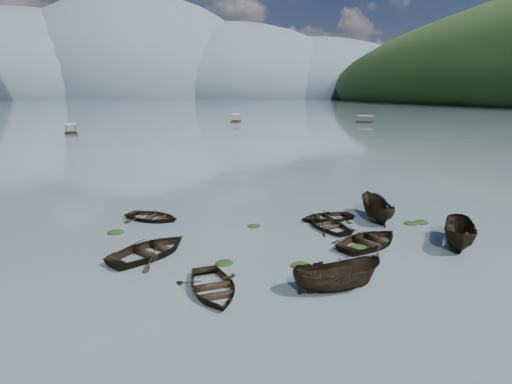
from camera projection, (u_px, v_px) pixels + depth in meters
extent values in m
plane|color=slate|center=(311.00, 295.00, 18.37)|extent=(2400.00, 2400.00, 0.00)
ellipsoid|color=#475666|center=(41.00, 99.00, 818.85)|extent=(520.00, 520.00, 280.00)
ellipsoid|color=#475666|center=(142.00, 98.00, 860.07)|extent=(520.00, 520.00, 340.00)
ellipsoid|color=#475666|center=(233.00, 98.00, 901.30)|extent=(520.00, 520.00, 260.00)
ellipsoid|color=#475666|center=(309.00, 98.00, 938.40)|extent=(520.00, 520.00, 220.00)
imported|color=black|center=(213.00, 292.00, 18.62)|extent=(3.54, 4.64, 0.90)
imported|color=black|center=(150.00, 255.00, 22.86)|extent=(6.19, 6.01, 1.05)
imported|color=black|center=(336.00, 290.00, 18.83)|extent=(4.40, 1.74, 1.69)
imported|color=black|center=(328.00, 228.00, 27.49)|extent=(3.76, 4.55, 0.82)
imported|color=black|center=(370.00, 245.00, 24.36)|extent=(5.88, 5.25, 1.00)
imported|color=black|center=(459.00, 246.00, 24.31)|extent=(4.17, 4.84, 1.81)
imported|color=black|center=(152.00, 220.00, 29.32)|extent=(5.15, 4.83, 0.87)
imported|color=black|center=(326.00, 220.00, 29.28)|extent=(4.31, 3.27, 0.84)
imported|color=black|center=(376.00, 219.00, 29.45)|extent=(2.65, 4.95, 1.81)
ellipsoid|color=black|center=(224.00, 264.00, 21.72)|extent=(0.99, 0.81, 0.22)
ellipsoid|color=black|center=(301.00, 266.00, 21.43)|extent=(1.09, 0.87, 0.24)
ellipsoid|color=black|center=(358.00, 248.00, 23.98)|extent=(1.04, 0.83, 0.23)
ellipsoid|color=black|center=(372.00, 246.00, 24.22)|extent=(0.92, 0.78, 0.20)
ellipsoid|color=black|center=(411.00, 224.00, 28.40)|extent=(1.05, 0.83, 0.22)
ellipsoid|color=black|center=(116.00, 233.00, 26.57)|extent=(1.10, 0.89, 0.23)
ellipsoid|color=black|center=(254.00, 226.00, 27.88)|extent=(0.94, 0.78, 0.20)
ellipsoid|color=black|center=(421.00, 223.00, 28.61)|extent=(1.10, 0.88, 0.24)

